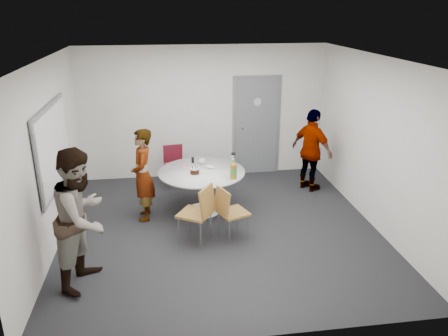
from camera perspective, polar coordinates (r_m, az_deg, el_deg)
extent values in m
plane|color=black|center=(7.15, -0.43, -7.97)|extent=(5.00, 5.00, 0.00)
plane|color=silver|center=(6.33, -0.50, 14.06)|extent=(5.00, 5.00, 0.00)
plane|color=silver|center=(9.01, -2.62, 7.25)|extent=(5.00, 0.00, 5.00)
plane|color=silver|center=(6.77, -21.93, 1.26)|extent=(0.00, 5.00, 5.00)
plane|color=silver|center=(7.37, 19.22, 3.09)|extent=(0.00, 5.00, 5.00)
plane|color=silver|center=(4.34, 4.03, -7.83)|extent=(5.00, 0.00, 5.00)
cube|color=slate|center=(9.23, 4.27, 5.45)|extent=(0.90, 0.05, 2.05)
cube|color=slate|center=(9.25, 4.24, 5.49)|extent=(1.02, 0.04, 2.12)
cylinder|color=#B2BFC6|center=(9.08, 4.40, 8.61)|extent=(0.16, 0.01, 0.16)
cylinder|color=silver|center=(9.11, 2.37, 5.26)|extent=(0.04, 0.14, 0.04)
cube|color=slate|center=(6.92, -21.40, 2.59)|extent=(0.03, 1.90, 1.25)
cube|color=white|center=(6.91, -21.24, 2.60)|extent=(0.01, 1.78, 1.13)
cylinder|color=silver|center=(7.42, -2.94, -0.50)|extent=(1.47, 1.47, 0.03)
cylinder|color=silver|center=(7.56, -2.88, -3.15)|extent=(0.09, 0.09, 0.72)
cylinder|color=silver|center=(7.72, -2.84, -5.65)|extent=(0.63, 0.63, 0.02)
cylinder|color=silver|center=(7.29, -3.84, -0.76)|extent=(0.20, 0.20, 0.01)
cylinder|color=black|center=(7.28, -3.85, -0.44)|extent=(0.15, 0.15, 0.08)
cylinder|color=white|center=(7.26, -3.86, -0.06)|extent=(0.15, 0.15, 0.02)
cylinder|color=olive|center=(7.04, 1.24, -0.46)|extent=(0.11, 0.11, 0.25)
cylinder|color=#3B7F33|center=(7.04, 1.24, -0.38)|extent=(0.11, 0.11, 0.09)
cone|color=olive|center=(6.99, 1.24, 0.68)|extent=(0.10, 0.10, 0.05)
cylinder|color=#59A048|center=(6.98, 1.25, 0.98)|extent=(0.04, 0.04, 0.03)
imported|color=white|center=(7.74, -2.90, 0.90)|extent=(0.17, 0.17, 0.10)
cylinder|color=black|center=(7.80, -4.10, 1.09)|extent=(0.05, 0.05, 0.11)
cylinder|color=silver|center=(7.64, 1.22, 1.06)|extent=(0.08, 0.08, 0.20)
cylinder|color=black|center=(7.61, 1.23, 1.88)|extent=(0.08, 0.08, 0.03)
cube|color=#D76B76|center=(7.68, -5.25, 0.38)|extent=(0.13, 0.09, 0.02)
ellipsoid|color=silver|center=(7.54, -1.81, 0.12)|extent=(0.20, 0.20, 0.03)
cube|color=olive|center=(6.59, -3.83, -5.97)|extent=(0.61, 0.61, 0.04)
cube|color=olive|center=(6.40, -2.19, -4.36)|extent=(0.30, 0.41, 0.42)
cylinder|color=silver|center=(6.92, -4.46, -6.86)|extent=(0.02, 0.02, 0.48)
cylinder|color=silver|center=(6.64, -5.89, -8.16)|extent=(0.02, 0.02, 0.48)
cylinder|color=silver|center=(6.78, -1.73, -7.42)|extent=(0.02, 0.02, 0.48)
cylinder|color=silver|center=(6.49, -3.07, -8.78)|extent=(0.02, 0.02, 0.48)
cube|color=olive|center=(6.70, 1.22, -5.84)|extent=(0.53, 0.53, 0.03)
cube|color=olive|center=(6.52, -0.25, -4.45)|extent=(0.22, 0.39, 0.39)
cylinder|color=silver|center=(6.75, 3.14, -7.74)|extent=(0.02, 0.02, 0.44)
cylinder|color=silver|center=(7.00, 1.70, -6.63)|extent=(0.02, 0.02, 0.44)
cylinder|color=silver|center=(6.60, 0.68, -8.41)|extent=(0.02, 0.02, 0.44)
cylinder|color=silver|center=(6.86, -0.70, -7.24)|extent=(0.02, 0.02, 0.44)
cube|color=maroon|center=(8.63, -6.44, 0.14)|extent=(0.44, 0.44, 0.03)
cube|color=maroon|center=(8.74, -6.70, 1.90)|extent=(0.39, 0.13, 0.38)
cylinder|color=silver|center=(8.54, -7.28, -1.67)|extent=(0.02, 0.02, 0.43)
cylinder|color=silver|center=(8.58, -5.15, -1.46)|extent=(0.02, 0.02, 0.43)
cylinder|color=silver|center=(8.84, -7.59, -0.91)|extent=(0.02, 0.02, 0.43)
cylinder|color=silver|center=(8.88, -5.53, -0.71)|extent=(0.02, 0.02, 0.43)
imported|color=#A5C6EA|center=(7.32, -10.56, -0.91)|extent=(0.38, 0.57, 1.56)
imported|color=white|center=(5.77, -18.06, -6.19)|extent=(0.95, 1.07, 1.83)
imported|color=black|center=(8.52, 11.39, 2.25)|extent=(0.82, 1.01, 1.60)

